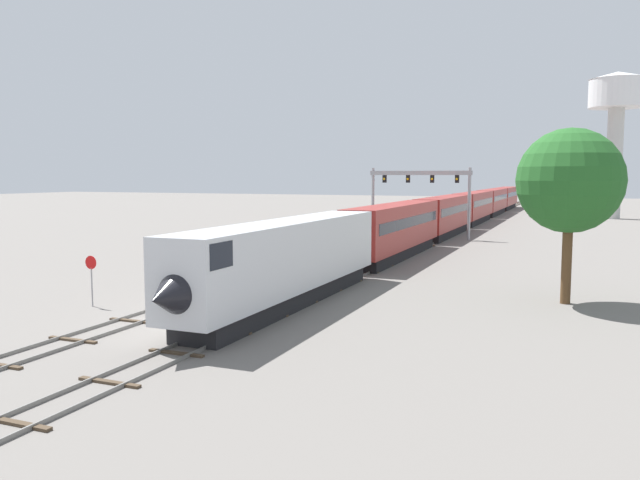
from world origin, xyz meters
TOP-DOWN VIEW (x-y plane):
  - ground_plane at (0.00, 0.00)m, footprint 400.00×400.00m
  - track_main at (2.00, 60.00)m, footprint 2.60×200.00m
  - track_near at (-3.50, 40.00)m, footprint 2.60×160.00m
  - passenger_train at (2.00, 61.73)m, footprint 3.04×135.79m
  - signal_gantry at (-0.25, 45.78)m, footprint 12.10×0.49m
  - water_tower at (22.33, 91.77)m, footprint 9.27×9.27m
  - stop_sign at (-8.00, 0.21)m, footprint 0.76×0.08m
  - trackside_tree_left at (16.59, 11.25)m, footprint 5.94×5.94m

SIDE VIEW (x-z plane):
  - ground_plane at x=0.00m, z-range 0.00..0.00m
  - track_main at x=2.00m, z-range -0.01..0.15m
  - track_near at x=-3.50m, z-range -0.01..0.15m
  - stop_sign at x=-8.00m, z-range 0.43..3.31m
  - passenger_train at x=2.00m, z-range 0.21..5.01m
  - signal_gantry at x=-0.25m, z-range 1.91..10.17m
  - trackside_tree_left at x=16.59m, z-range 2.01..12.03m
  - water_tower at x=22.33m, z-range 6.88..31.61m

